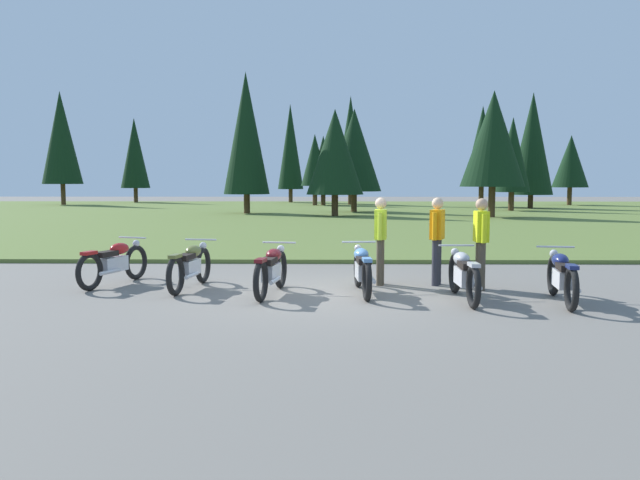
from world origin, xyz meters
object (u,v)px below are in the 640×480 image
motorcycle_olive (190,265)px  rider_in_hivis_vest (481,238)px  motorcycle_navy (562,276)px  rider_with_back_turned (381,235)px  motorcycle_maroon (272,270)px  motorcycle_sky_blue (362,269)px  rider_near_row_end (437,236)px  motorcycle_red (114,262)px  motorcycle_silver (463,274)px

motorcycle_olive → rider_in_hivis_vest: rider_in_hivis_vest is taller
motorcycle_navy → rider_with_back_turned: rider_with_back_turned is taller
motorcycle_maroon → rider_with_back_turned: 2.31m
motorcycle_sky_blue → rider_with_back_turned: size_ratio=1.26×
motorcycle_navy → rider_with_back_turned: size_ratio=1.25×
motorcycle_olive → rider_in_hivis_vest: bearing=-0.0°
rider_in_hivis_vest → rider_near_row_end: same height
motorcycle_red → motorcycle_maroon: (3.10, -0.99, 0.00)m
motorcycle_olive → motorcycle_navy: size_ratio=1.00×
rider_in_hivis_vest → rider_with_back_turned: 1.86m
motorcycle_maroon → rider_near_row_end: bearing=19.2°
motorcycle_red → motorcycle_maroon: bearing=-17.7°
motorcycle_olive → motorcycle_navy: 6.46m
rider_with_back_turned → rider_near_row_end: bearing=-0.5°
rider_with_back_turned → rider_near_row_end: 1.07m
motorcycle_sky_blue → motorcycle_silver: size_ratio=1.00×
motorcycle_red → motorcycle_navy: size_ratio=0.97×
motorcycle_red → motorcycle_maroon: 3.25m
rider_in_hivis_vest → rider_near_row_end: 0.87m
motorcycle_maroon → motorcycle_silver: bearing=-8.4°
motorcycle_red → motorcycle_silver: size_ratio=0.96×
motorcycle_navy → motorcycle_red: bearing=168.0°
motorcycle_olive → rider_near_row_end: bearing=6.3°
motorcycle_navy → rider_near_row_end: rider_near_row_end is taller
motorcycle_olive → motorcycle_silver: size_ratio=1.00×
motorcycle_olive → motorcycle_maroon: bearing=-19.7°
motorcycle_silver → motorcycle_navy: bearing=-7.8°
motorcycle_maroon → rider_near_row_end: 3.28m
motorcycle_olive → rider_near_row_end: size_ratio=1.25×
motorcycle_olive → rider_near_row_end: rider_near_row_end is taller
motorcycle_maroon → motorcycle_silver: same height
motorcycle_sky_blue → motorcycle_navy: (3.20, -0.81, 0.00)m
rider_near_row_end → motorcycle_navy: bearing=-45.4°
motorcycle_red → rider_with_back_turned: bearing=0.9°
motorcycle_red → motorcycle_silver: 6.51m
motorcycle_olive → motorcycle_maroon: size_ratio=1.00×
motorcycle_olive → motorcycle_silver: 4.90m
motorcycle_silver → motorcycle_maroon: bearing=171.6°
motorcycle_olive → motorcycle_sky_blue: 3.16m
motorcycle_maroon → rider_in_hivis_vest: rider_in_hivis_vest is taller
motorcycle_navy → rider_near_row_end: size_ratio=1.25×
rider_near_row_end → motorcycle_sky_blue: bearing=-147.2°
motorcycle_olive → motorcycle_sky_blue: same height
motorcycle_red → motorcycle_sky_blue: bearing=-10.5°
motorcycle_red → rider_near_row_end: bearing=0.7°
motorcycle_red → rider_in_hivis_vest: size_ratio=1.21×
motorcycle_red → rider_near_row_end: rider_near_row_end is taller
motorcycle_olive → rider_with_back_turned: (3.53, 0.52, 0.51)m
rider_in_hivis_vest → motorcycle_sky_blue: bearing=-168.7°
motorcycle_red → motorcycle_silver: bearing=-13.1°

